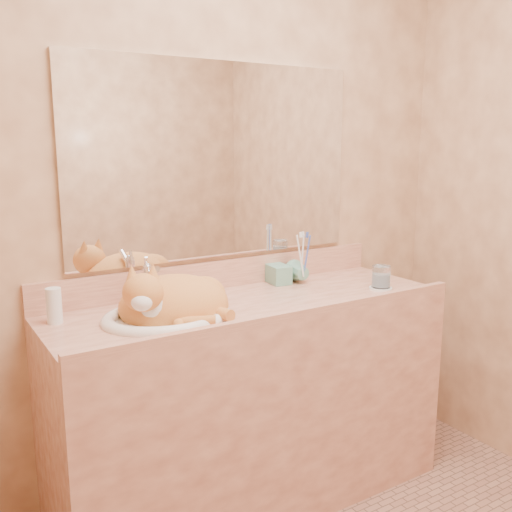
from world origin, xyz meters
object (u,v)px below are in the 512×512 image
soap_dispenser (285,266)px  water_glass (381,277)px  sink_basin (167,299)px  vanity_counter (252,402)px  cat (171,299)px  toothbrush_cup (303,275)px

soap_dispenser → water_glass: 0.41m
water_glass → sink_basin: bearing=173.5°
vanity_counter → sink_basin: sink_basin is taller
sink_basin → soap_dispenser: soap_dispenser is taller
cat → vanity_counter: bearing=19.7°
cat → sink_basin: bearing=-134.9°
soap_dispenser → sink_basin: bearing=-158.9°
cat → toothbrush_cup: (0.68, 0.12, -0.02)m
vanity_counter → soap_dispenser: size_ratio=8.73×
vanity_counter → cat: (-0.35, -0.01, 0.49)m
soap_dispenser → water_glass: soap_dispenser is taller
vanity_counter → sink_basin: bearing=-176.9°
cat → water_glass: (0.92, -0.12, -0.01)m
sink_basin → toothbrush_cup: bearing=13.9°
cat → toothbrush_cup: 0.70m
vanity_counter → soap_dispenser: soap_dispenser is taller
vanity_counter → cat: cat is taller
toothbrush_cup → cat: bearing=-169.8°
vanity_counter → cat: bearing=-178.4°
toothbrush_cup → water_glass: bearing=-46.0°
sink_basin → water_glass: (0.94, -0.11, -0.02)m
vanity_counter → water_glass: 0.75m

